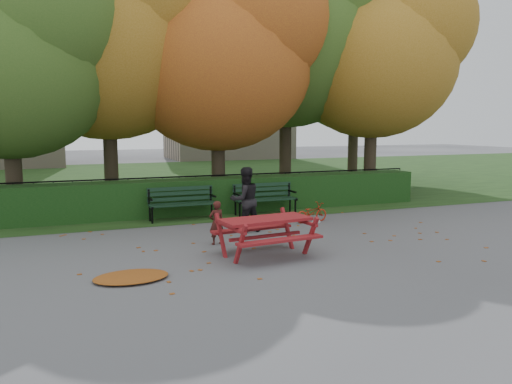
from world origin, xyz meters
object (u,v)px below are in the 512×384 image
object	(u,v)px
tree_b	(119,30)
bicycle	(311,213)
tree_g	(365,60)
bench_left	(182,201)
adult	(245,200)
tree_a	(18,49)
bench_right	(264,196)
picnic_table	(266,226)
child	(216,223)
tree_c	(230,52)
tree_d	(299,28)
tree_e	(385,52)

from	to	relation	value
tree_b	bicycle	bearing A→B (deg)	-47.71
tree_b	tree_g	distance (m)	11.19
bench_left	adult	bearing A→B (deg)	-63.22
tree_a	bench_right	world-z (taller)	tree_a
tree_b	picnic_table	xyz separation A→B (m)	(1.80, -7.33, -4.82)
bench_right	adult	distance (m)	2.49
child	adult	xyz separation A→B (m)	(1.00, 0.96, 0.31)
bench_left	child	distance (m)	3.03
tree_b	bench_left	bearing A→B (deg)	-69.42
tree_c	bench_left	size ratio (longest dim) A/B	4.44
bench_left	bench_right	bearing A→B (deg)	0.00
tree_c	tree_a	bearing A→B (deg)	-176.35
tree_d	bicycle	bearing A→B (deg)	-112.31
tree_g	child	distance (m)	14.09
bench_left	picnic_table	world-z (taller)	bench_left
bench_left	adult	xyz separation A→B (m)	(1.05, -2.08, 0.26)
bench_right	child	bearing A→B (deg)	-127.80
tree_b	tree_g	world-z (taller)	tree_b
child	bicycle	distance (m)	3.36
tree_g	bicycle	bearing A→B (deg)	-130.58
tree_a	tree_g	xyz separation A→B (m)	(13.52, 4.18, 0.85)
bicycle	tree_b	bearing A→B (deg)	32.20
tree_b	tree_d	bearing A→B (deg)	4.38
adult	tree_g	bearing A→B (deg)	-143.83
tree_c	bicycle	bearing A→B (deg)	-76.26
tree_g	bench_right	xyz separation A→B (m)	(-7.23, -6.06, -4.85)
tree_d	tree_b	bearing A→B (deg)	-175.62
tree_a	bench_right	bearing A→B (deg)	-16.61
bench_right	child	world-z (taller)	child
picnic_table	adult	distance (m)	2.25
tree_c	tree_g	size ratio (longest dim) A/B	0.94
adult	bench_left	bearing A→B (deg)	-70.51
tree_c	bench_right	bearing A→B (deg)	-83.30
tree_d	bench_right	size ratio (longest dim) A/B	5.32
bench_left	adult	world-z (taller)	adult
tree_d	bench_right	xyz separation A→B (m)	(-2.78, -3.53, -5.46)
tree_a	tree_c	world-z (taller)	tree_c
tree_c	adult	xyz separation A→B (m)	(-1.09, -4.34, -4.05)
tree_d	bench_left	bearing A→B (deg)	-145.74
picnic_table	tree_g	bearing A→B (deg)	42.85
tree_g	child	world-z (taller)	tree_g
tree_b	tree_a	bearing A→B (deg)	-156.95
child	tree_c	bearing A→B (deg)	-121.47
tree_a	tree_e	size ratio (longest dim) A/B	0.92
tree_a	tree_e	world-z (taller)	tree_e
tree_d	bench_left	size ratio (longest dim) A/B	5.32
tree_b	bench_left	distance (m)	5.87
tree_g	picnic_table	bearing A→B (deg)	-130.94
tree_d	bicycle	distance (m)	7.97
tree_d	adult	xyz separation A→B (m)	(-4.13, -5.60, -5.20)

